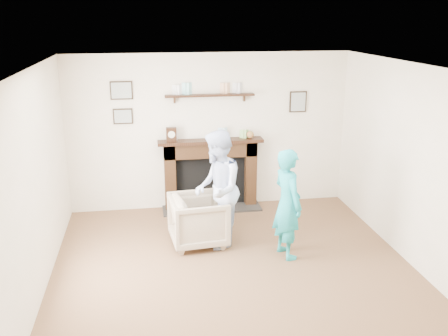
{
  "coord_description": "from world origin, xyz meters",
  "views": [
    {
      "loc": [
        -1.02,
        -5.26,
        3.06
      ],
      "look_at": [
        -0.02,
        0.9,
        1.13
      ],
      "focal_mm": 40.0,
      "sensor_mm": 36.0,
      "label": 1
    }
  ],
  "objects": [
    {
      "name": "ground",
      "position": [
        0.0,
        0.0,
        0.0
      ],
      "size": [
        5.0,
        5.0,
        0.0
      ],
      "primitive_type": "plane",
      "color": "brown",
      "rests_on": "ground"
    },
    {
      "name": "pedestal_table",
      "position": [
        0.05,
        1.42,
        0.59
      ],
      "size": [
        0.3,
        0.3,
        0.96
      ],
      "color": "black",
      "rests_on": "ground"
    },
    {
      "name": "man",
      "position": [
        -0.1,
        0.98,
        0.0
      ],
      "size": [
        0.72,
        0.87,
        1.61
      ],
      "primitive_type": "imported",
      "rotation": [
        0.0,
        0.0,
        -1.72
      ],
      "color": "silver",
      "rests_on": "ground"
    },
    {
      "name": "woman",
      "position": [
        0.74,
        0.52,
        0.0
      ],
      "size": [
        0.47,
        0.6,
        1.46
      ],
      "primitive_type": "imported",
      "rotation": [
        0.0,
        0.0,
        1.82
      ],
      "color": "#1EAE9C",
      "rests_on": "ground"
    },
    {
      "name": "room_shell",
      "position": [
        -0.0,
        0.69,
        1.62
      ],
      "size": [
        4.54,
        5.02,
        2.52
      ],
      "color": "beige",
      "rests_on": "ground"
    },
    {
      "name": "armchair",
      "position": [
        -0.35,
        1.06,
        0.0
      ],
      "size": [
        0.83,
        0.81,
        0.69
      ],
      "primitive_type": "imported",
      "rotation": [
        0.0,
        0.0,
        1.66
      ],
      "color": "#C7AF93",
      "rests_on": "ground"
    }
  ]
}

